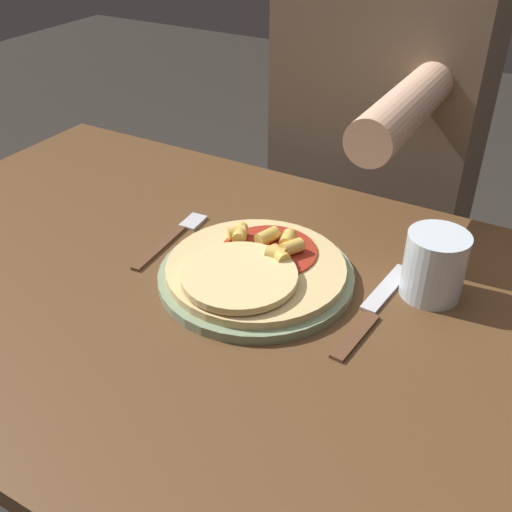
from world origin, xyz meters
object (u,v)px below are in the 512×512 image
object	(u,v)px
dining_table	(217,357)
plate	(256,276)
knife	(373,310)
pizza	(255,266)
drinking_glass	(434,265)
person_diner	(376,151)
fork	(174,236)

from	to	relation	value
dining_table	plate	world-z (taller)	plate
dining_table	knife	size ratio (longest dim) A/B	5.31
dining_table	knife	distance (m)	0.25
plate	knife	size ratio (longest dim) A/B	1.22
pizza	drinking_glass	size ratio (longest dim) A/B	2.70
pizza	person_diner	bearing A→B (deg)	92.04
dining_table	knife	bearing A→B (deg)	16.03
pizza	dining_table	bearing A→B (deg)	-135.63
fork	person_diner	xyz separation A→B (m)	(0.15, 0.50, -0.02)
drinking_glass	plate	bearing A→B (deg)	-157.57
drinking_glass	dining_table	bearing A→B (deg)	-152.72
fork	drinking_glass	size ratio (longest dim) A/B	1.92
knife	drinking_glass	world-z (taller)	drinking_glass
dining_table	drinking_glass	size ratio (longest dim) A/B	12.81
dining_table	knife	world-z (taller)	knife
plate	person_diner	xyz separation A→B (m)	(-0.02, 0.53, -0.02)
dining_table	plate	xyz separation A→B (m)	(0.04, 0.04, 0.14)
fork	drinking_glass	world-z (taller)	drinking_glass
pizza	drinking_glass	bearing A→B (deg)	23.20
knife	dining_table	bearing A→B (deg)	-163.97
plate	drinking_glass	bearing A→B (deg)	22.43
pizza	knife	bearing A→B (deg)	6.61
plate	person_diner	world-z (taller)	person_diner
fork	knife	distance (m)	0.33
knife	drinking_glass	size ratio (longest dim) A/B	2.41
dining_table	fork	world-z (taller)	fork
dining_table	plate	size ratio (longest dim) A/B	4.35
dining_table	person_diner	size ratio (longest dim) A/B	0.92
fork	knife	size ratio (longest dim) A/B	0.80
pizza	knife	world-z (taller)	pizza
plate	knife	distance (m)	0.17
dining_table	drinking_glass	distance (m)	0.34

